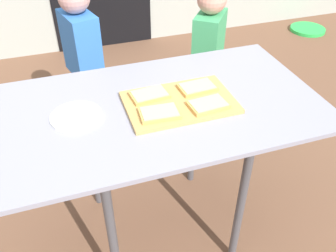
{
  "coord_description": "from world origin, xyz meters",
  "views": [
    {
      "loc": [
        -0.33,
        -1.12,
        1.56
      ],
      "look_at": [
        0.04,
        0.0,
        0.64
      ],
      "focal_mm": 39.0,
      "sensor_mm": 36.0,
      "label": 1
    }
  ],
  "objects": [
    {
      "name": "pizza_slice_far_left",
      "position": [
        -0.02,
        0.04,
        0.78
      ],
      "size": [
        0.15,
        0.11,
        0.02
      ],
      "color": "#D9A253",
      "rests_on": "cutting_board"
    },
    {
      "name": "dining_table",
      "position": [
        0.0,
        0.0,
        0.68
      ],
      "size": [
        1.28,
        0.72,
        0.76
      ],
      "color": "#9292A3",
      "rests_on": "ground"
    },
    {
      "name": "pizza_slice_near_left",
      "position": [
        -0.02,
        -0.08,
        0.78
      ],
      "size": [
        0.15,
        0.1,
        0.02
      ],
      "color": "#D9A253",
      "rests_on": "cutting_board"
    },
    {
      "name": "pizza_slice_far_right",
      "position": [
        0.18,
        0.04,
        0.78
      ],
      "size": [
        0.15,
        0.1,
        0.02
      ],
      "color": "#D9A253",
      "rests_on": "cutting_board"
    },
    {
      "name": "pizza_slice_near_right",
      "position": [
        0.17,
        -0.09,
        0.78
      ],
      "size": [
        0.15,
        0.11,
        0.02
      ],
      "color": "#D9A253",
      "rests_on": "cutting_board"
    },
    {
      "name": "plate_white_left",
      "position": [
        -0.31,
        0.02,
        0.76
      ],
      "size": [
        0.19,
        0.19,
        0.01
      ],
      "primitive_type": "cylinder",
      "color": "white",
      "rests_on": "dining_table"
    },
    {
      "name": "cutting_board",
      "position": [
        0.08,
        -0.02,
        0.77
      ],
      "size": [
        0.42,
        0.27,
        0.02
      ],
      "primitive_type": "cube",
      "color": "tan",
      "rests_on": "dining_table"
    },
    {
      "name": "child_left",
      "position": [
        -0.2,
        0.76,
        0.59
      ],
      "size": [
        0.2,
        0.27,
        1.04
      ],
      "color": "#482062",
      "rests_on": "ground"
    },
    {
      "name": "child_right",
      "position": [
        0.51,
        0.66,
        0.56
      ],
      "size": [
        0.26,
        0.28,
        0.98
      ],
      "color": "#373B4E",
      "rests_on": "ground"
    },
    {
      "name": "garden_hose_coil",
      "position": [
        2.21,
        1.88,
        0.02
      ],
      "size": [
        0.36,
        0.36,
        0.03
      ],
      "primitive_type": "cylinder",
      "color": "green",
      "rests_on": "ground"
    },
    {
      "name": "ground_plane",
      "position": [
        0.0,
        0.0,
        0.0
      ],
      "size": [
        16.0,
        16.0,
        0.0
      ],
      "primitive_type": "plane",
      "color": "brown"
    }
  ]
}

